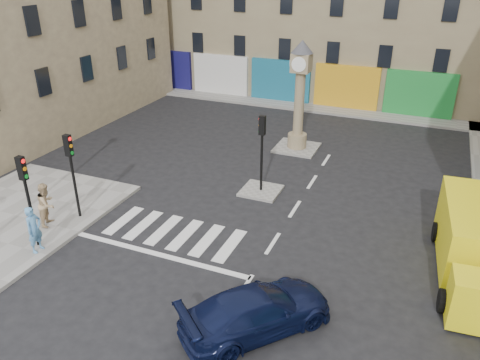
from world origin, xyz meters
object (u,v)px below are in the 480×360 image
Objects in this scene: traffic_light_left_near at (26,188)px; yellow_van at (472,244)px; pedestrian_blue at (34,229)px; traffic_light_island at (262,141)px; navy_sedan at (257,311)px; traffic_light_left_far at (71,163)px; pedestrian_tan at (47,204)px; clock_pillar at (300,89)px.

yellow_van is (15.31, 4.78, -1.46)m from traffic_light_left_near.
pedestrian_blue is at bearing -45.09° from traffic_light_left_near.
traffic_light_island is 9.60m from yellow_van.
pedestrian_blue reaches higher than navy_sedan.
traffic_light_left_near is 1.60m from pedestrian_blue.
traffic_light_left_far reaches higher than pedestrian_tan.
clock_pillar is 3.29× the size of pedestrian_blue.
traffic_light_island reaches higher than pedestrian_blue.
navy_sedan is 2.56× the size of pedestrian_tan.
traffic_light_left_far is at bearing -118.94° from clock_pillar.
traffic_light_left_near is 2.21m from pedestrian_tan.
navy_sedan is (9.37, -3.18, -1.93)m from traffic_light_left_far.
traffic_light_left_near is 9.60m from navy_sedan.
yellow_van is (9.01, -9.01, -2.38)m from clock_pillar.
navy_sedan is at bearing -94.96° from pedestrian_blue.
pedestrian_blue is (-15.01, -5.08, -0.09)m from yellow_van.
pedestrian_blue is (0.30, -0.30, -1.54)m from traffic_light_left_near.
traffic_light_left_far reaches higher than navy_sedan.
clock_pillar is at bearing -37.87° from navy_sedan.
pedestrian_blue is at bearing -113.06° from clock_pillar.
pedestrian_tan reaches higher than navy_sedan.
traffic_light_island is at bearing -90.00° from clock_pillar.
clock_pillar is (6.30, 11.40, 0.93)m from traffic_light_left_far.
pedestrian_blue is (0.30, -2.70, -1.54)m from traffic_light_left_far.
yellow_van is 16.37m from pedestrian_tan.
traffic_light_island is at bearing -67.45° from pedestrian_tan.
traffic_light_left_far reaches higher than yellow_van.
traffic_light_left_far is 8.30m from traffic_light_island.
traffic_light_left_near and traffic_light_left_far have the same top height.
pedestrian_tan is (-0.71, -0.99, -1.54)m from traffic_light_left_far.
traffic_light_island is 0.78× the size of navy_sedan.
traffic_light_left_near is 1.00× the size of traffic_light_island.
navy_sedan is 9.09m from pedestrian_blue.
traffic_light_island is at bearing 40.60° from traffic_light_left_far.
navy_sedan is (3.07, -14.58, -2.86)m from clock_pillar.
yellow_van is 3.55× the size of pedestrian_tan.
traffic_light_left_near is 1.00× the size of traffic_light_left_far.
yellow_van is 15.84m from pedestrian_blue.
traffic_light_left_near is at bearing 42.98° from pedestrian_blue.
traffic_light_island reaches higher than yellow_van.
yellow_van is at bearing -45.02° from clock_pillar.
traffic_light_left_far is 1.99× the size of pedestrian_tan.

